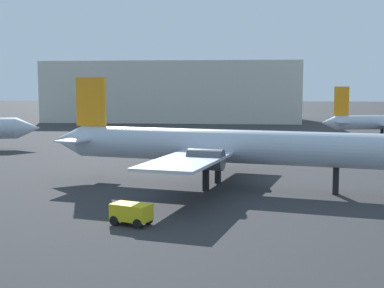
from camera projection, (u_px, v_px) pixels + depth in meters
The scene contains 3 objects.
airplane_on_taxiway at pixel (224, 146), 44.04m from camera, with size 33.04×23.98×9.22m.
baggage_cart at pixel (131, 213), 32.27m from camera, with size 2.71×2.10×1.30m.
terminal_building at pixel (175, 92), 132.74m from camera, with size 60.08×27.05×14.23m, color beige.
Camera 1 is at (0.69, -7.34, 8.40)m, focal length 49.65 mm.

